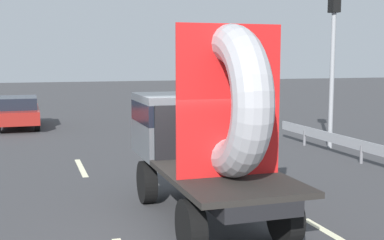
{
  "coord_description": "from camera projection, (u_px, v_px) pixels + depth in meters",
  "views": [
    {
      "loc": [
        -2.9,
        -9.18,
        3.2
      ],
      "look_at": [
        0.38,
        0.98,
        1.89
      ],
      "focal_mm": 47.67,
      "sensor_mm": 36.0,
      "label": 1
    }
  ],
  "objects": [
    {
      "name": "traffic_light",
      "position": [
        333.0,
        43.0,
        17.68
      ],
      "size": [
        0.42,
        0.36,
        5.64
      ],
      "color": "gray",
      "rests_on": "ground_plane"
    },
    {
      "name": "ground_plane",
      "position": [
        189.0,
        222.0,
        9.94
      ],
      "size": [
        120.0,
        120.0,
        0.0
      ],
      "primitive_type": "plane",
      "color": "#38383A"
    },
    {
      "name": "distant_sedan",
      "position": [
        18.0,
        111.0,
        23.24
      ],
      "size": [
        1.87,
        4.37,
        1.42
      ],
      "color": "black",
      "rests_on": "ground_plane"
    },
    {
      "name": "flatbed_truck",
      "position": [
        202.0,
        129.0,
        10.14
      ],
      "size": [
        2.02,
        5.1,
        3.77
      ],
      "color": "black",
      "rests_on": "ground_plane"
    },
    {
      "name": "lane_dash_left_far",
      "position": [
        81.0,
        168.0,
        14.87
      ],
      "size": [
        0.16,
        2.51,
        0.01
      ],
      "primitive_type": "cube",
      "rotation": [
        0.0,
        0.0,
        1.57
      ],
      "color": "beige",
      "rests_on": "ground_plane"
    },
    {
      "name": "lane_dash_right_far",
      "position": [
        196.0,
        156.0,
        16.69
      ],
      "size": [
        0.16,
        2.13,
        0.01
      ],
      "primitive_type": "cube",
      "rotation": [
        0.0,
        0.0,
        1.57
      ],
      "color": "beige",
      "rests_on": "ground_plane"
    }
  ]
}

